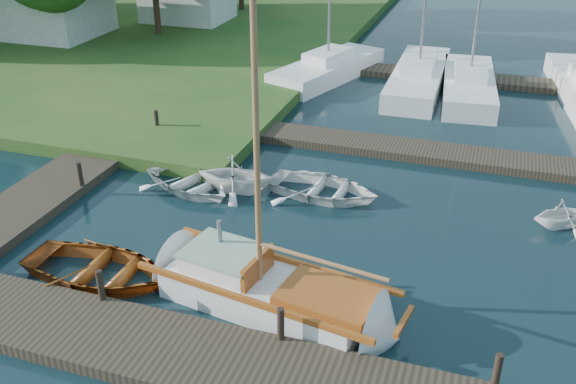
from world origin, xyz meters
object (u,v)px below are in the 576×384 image
(mooring_post_3, at_px, (497,370))
(tender_a, at_px, (189,179))
(dinghy, at_px, (99,265))
(tender_b, at_px, (236,172))
(mooring_post_1, at_px, (100,285))
(mooring_post_4, at_px, (80,174))
(mooring_post_2, at_px, (281,324))
(tender_c, at_px, (323,186))
(tender_d, at_px, (564,211))
(marina_boat_0, at_px, (328,67))
(marina_boat_2, at_px, (469,84))
(mooring_post_5, at_px, (157,120))
(marina_boat_1, at_px, (418,76))
(sailboat, at_px, (273,294))

(mooring_post_3, height_order, tender_a, mooring_post_3)
(dinghy, relative_size, tender_b, 1.61)
(mooring_post_1, relative_size, mooring_post_4, 1.00)
(tender_a, height_order, tender_b, tender_b)
(mooring_post_2, height_order, tender_c, mooring_post_2)
(mooring_post_2, distance_m, tender_a, 8.33)
(mooring_post_4, height_order, tender_d, mooring_post_4)
(marina_boat_0, bearing_deg, tender_c, -146.73)
(marina_boat_0, bearing_deg, mooring_post_2, -148.97)
(marina_boat_2, bearing_deg, tender_c, 157.26)
(tender_c, bearing_deg, tender_a, 107.37)
(tender_d, bearing_deg, mooring_post_4, 68.98)
(marina_boat_2, bearing_deg, marina_boat_0, 80.65)
(tender_d, height_order, marina_boat_0, marina_boat_0)
(mooring_post_1, relative_size, marina_boat_0, 0.08)
(mooring_post_5, height_order, marina_boat_2, marina_boat_2)
(marina_boat_1, xyz_separation_m, marina_boat_2, (2.35, -0.50, 0.01))
(mooring_post_2, height_order, mooring_post_5, same)
(tender_c, relative_size, marina_boat_2, 0.35)
(tender_b, bearing_deg, mooring_post_2, -157.11)
(mooring_post_3, relative_size, mooring_post_4, 1.00)
(mooring_post_4, bearing_deg, tender_c, 17.06)
(mooring_post_2, distance_m, sailboat, 1.59)
(tender_a, bearing_deg, mooring_post_5, 64.77)
(mooring_post_4, distance_m, tender_d, 14.84)
(mooring_post_1, bearing_deg, mooring_post_2, 0.00)
(mooring_post_1, height_order, dinghy, mooring_post_1)
(dinghy, distance_m, tender_d, 13.16)
(dinghy, height_order, marina_boat_2, marina_boat_2)
(mooring_post_3, bearing_deg, marina_boat_0, 114.27)
(marina_boat_0, bearing_deg, dinghy, -164.58)
(dinghy, height_order, marina_boat_0, marina_boat_0)
(dinghy, relative_size, tender_a, 1.20)
(mooring_post_1, distance_m, tender_b, 6.78)
(mooring_post_4, bearing_deg, sailboat, -24.72)
(mooring_post_2, distance_m, tender_b, 7.76)
(mooring_post_4, height_order, marina_boat_2, marina_boat_2)
(sailboat, height_order, marina_boat_0, marina_boat_0)
(marina_boat_1, bearing_deg, tender_b, 161.24)
(tender_a, bearing_deg, mooring_post_2, -116.10)
(marina_boat_2, bearing_deg, tender_d, -167.72)
(mooring_post_1, xyz_separation_m, tender_b, (0.67, 6.74, -0.03))
(tender_a, relative_size, tender_c, 0.93)
(sailboat, relative_size, tender_c, 2.70)
(tender_b, relative_size, marina_boat_1, 0.26)
(tender_a, bearing_deg, tender_d, -59.69)
(mooring_post_4, xyz_separation_m, sailboat, (7.83, -3.60, -0.36))
(mooring_post_4, distance_m, tender_c, 7.76)
(sailboat, height_order, tender_c, sailboat)
(mooring_post_3, height_order, marina_boat_1, marina_boat_1)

